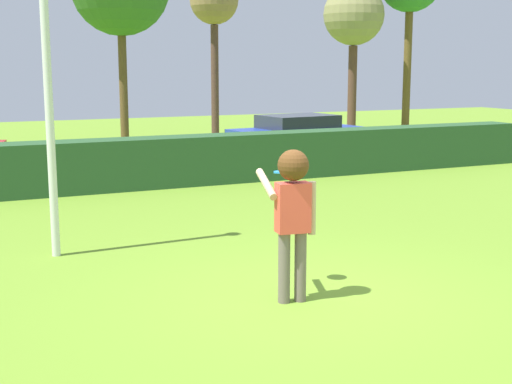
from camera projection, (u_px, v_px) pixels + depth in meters
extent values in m
plane|color=olive|center=(311.00, 298.00, 8.52)|extent=(60.00, 60.00, 0.00)
cylinder|color=#71625C|center=(284.00, 268.00, 8.29)|extent=(0.14, 0.14, 0.84)
cylinder|color=#71625C|center=(300.00, 266.00, 8.35)|extent=(0.14, 0.14, 0.84)
cube|color=#EE4B3C|center=(293.00, 207.00, 8.20)|extent=(0.41, 0.28, 0.58)
cylinder|color=tan|center=(266.00, 184.00, 8.36)|extent=(0.19, 0.62, 0.30)
cylinder|color=tan|center=(312.00, 208.00, 8.26)|extent=(0.09, 0.09, 0.62)
sphere|color=tan|center=(293.00, 168.00, 8.12)|extent=(0.22, 0.22, 0.22)
sphere|color=#553316|center=(293.00, 165.00, 8.11)|extent=(0.36, 0.36, 0.36)
cylinder|color=#268CE5|center=(284.00, 172.00, 8.73)|extent=(0.25, 0.25, 0.04)
cylinder|color=silver|center=(48.00, 83.00, 9.99)|extent=(0.12, 0.12, 5.00)
cube|color=#2A532C|center=(125.00, 164.00, 15.98)|extent=(22.17, 0.90, 1.13)
cube|color=#263FA5|center=(298.00, 137.00, 21.92)|extent=(4.38, 2.20, 0.55)
cube|color=#2D333D|center=(298.00, 122.00, 21.84)|extent=(2.38, 1.82, 0.40)
cylinder|color=black|center=(319.00, 141.00, 23.45)|extent=(0.61, 0.17, 0.60)
cylinder|color=black|center=(352.00, 146.00, 22.03)|extent=(0.61, 0.17, 0.60)
cylinder|color=black|center=(243.00, 146.00, 21.91)|extent=(0.61, 0.17, 0.60)
cylinder|color=black|center=(273.00, 152.00, 20.49)|extent=(0.61, 0.17, 0.60)
cylinder|color=brown|center=(215.00, 83.00, 26.51)|extent=(0.28, 0.28, 4.21)
sphere|color=olive|center=(214.00, 0.00, 25.98)|extent=(1.79, 1.79, 1.79)
cylinder|color=brown|center=(123.00, 88.00, 21.23)|extent=(0.25, 0.25, 4.16)
cylinder|color=brown|center=(407.00, 68.00, 27.95)|extent=(0.30, 0.30, 5.26)
cylinder|color=brown|center=(352.00, 92.00, 27.28)|extent=(0.33, 0.33, 3.49)
sphere|color=#8D8853|center=(354.00, 14.00, 26.77)|extent=(2.29, 2.29, 2.29)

